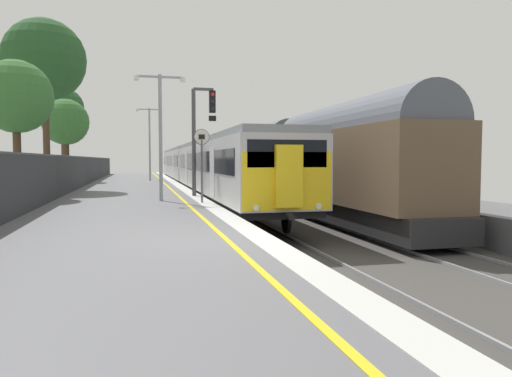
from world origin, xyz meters
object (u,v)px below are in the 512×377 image
Objects in this scene: background_tree_left at (64,124)px; background_tree_back at (63,110)px; platform_lamp_far at (150,138)px; background_tree_right at (42,62)px; background_tree_centre at (18,98)px; speed_limit_sign at (202,156)px; freight_train_adjacent_track at (242,160)px; platform_lamp_mid at (160,126)px; commuter_train_at_platform at (199,165)px; signal_gantry at (200,129)px.

background_tree_back is (-1.08, 7.43, 1.71)m from background_tree_left.
platform_lamp_far is 12.30m from background_tree_right.
speed_limit_sign is at bearing -31.96° from background_tree_centre.
freight_train_adjacent_track is 20.84m from speed_limit_sign.
background_tree_centre is 23.25m from background_tree_back.
platform_lamp_mid is at bearing -90.00° from platform_lamp_far.
commuter_train_at_platform reaches higher than speed_limit_sign.
signal_gantry is at bearing 83.95° from speed_limit_sign.
background_tree_left is 15.71m from background_tree_centre.
background_tree_centre is at bearing 172.21° from signal_gantry.
signal_gantry reaches higher than speed_limit_sign.
background_tree_centre is at bearing -86.48° from background_tree_back.
platform_lamp_far is at bearing -44.00° from background_tree_back.
signal_gantry is at bearing -108.40° from freight_train_adjacent_track.
background_tree_left is at bearing 91.25° from background_tree_centre.
background_tree_back is at bearing 107.63° from speed_limit_sign.
commuter_train_at_platform is 16.39m from background_tree_back.
speed_limit_sign is 0.56× the size of platform_lamp_mid.
commuter_train_at_platform is 12.93m from signal_gantry.
platform_lamp_far reaches higher than platform_lamp_mid.
background_tree_centre is 0.74× the size of background_tree_back.
background_tree_right is (-0.05, 5.93, 2.70)m from background_tree_centre.
background_tree_left is at bearing -176.91° from platform_lamp_far.
platform_lamp_far is at bearing 96.17° from signal_gantry.
background_tree_right is at bearing 90.53° from background_tree_centre.
commuter_train_at_platform is at bearing -52.88° from platform_lamp_far.
background_tree_centre reaches higher than signal_gantry.
platform_lamp_far reaches higher than speed_limit_sign.
commuter_train_at_platform is at bearing 51.60° from background_tree_centre.
commuter_train_at_platform is at bearing -22.90° from background_tree_left.
platform_lamp_far is 0.92× the size of background_tree_left.
freight_train_adjacent_track is 9.01× the size of background_tree_centre.
background_tree_left is at bearing -81.73° from background_tree_back.
platform_lamp_far is 0.61× the size of background_tree_right.
background_tree_left is (-6.26, -0.34, 1.01)m from platform_lamp_far.
platform_lamp_mid is at bearing -74.49° from background_tree_back.
freight_train_adjacent_track is 17.39m from signal_gantry.
background_tree_left reaches higher than background_tree_centre.
background_tree_back is at bearing 136.00° from platform_lamp_far.
speed_limit_sign is 0.49× the size of platform_lamp_far.
background_tree_back reaches higher than signal_gantry.
platform_lamp_mid is (-7.32, -18.71, 1.33)m from freight_train_adjacent_track.
background_tree_centre is (-5.92, 3.32, 1.30)m from platform_lamp_mid.
speed_limit_sign is at bearing -41.30° from platform_lamp_mid.
platform_lamp_far is at bearing 90.00° from platform_lamp_mid.
freight_train_adjacent_track is 19.13× the size of speed_limit_sign.
background_tree_right is (-9.29, -5.73, 5.73)m from commuter_train_at_platform.
freight_train_adjacent_track reaches higher than speed_limit_sign.
platform_lamp_far is (0.00, 19.36, 0.37)m from platform_lamp_mid.
background_tree_right is at bearing -88.32° from background_tree_left.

